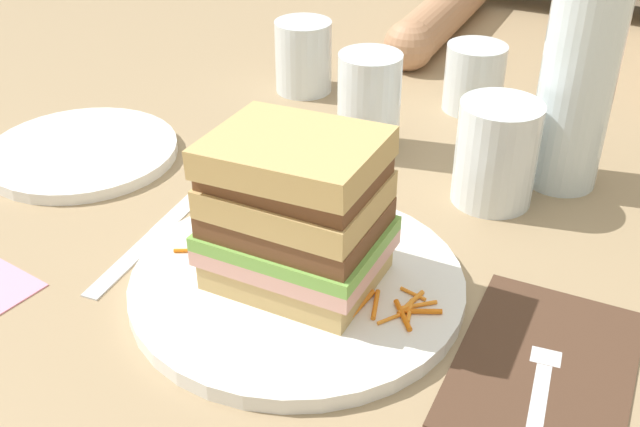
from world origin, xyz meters
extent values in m
plane|color=#9E8460|center=(0.00, 0.00, 0.00)|extent=(3.00, 3.00, 0.00)
cylinder|color=white|center=(0.00, -0.01, 0.01)|extent=(0.25, 0.25, 0.01)
cube|color=tan|center=(0.00, -0.01, 0.02)|extent=(0.12, 0.09, 0.02)
cube|color=#E0A393|center=(0.00, -0.01, 0.04)|extent=(0.13, 0.10, 0.01)
cube|color=#7AB74C|center=(0.00, -0.01, 0.05)|extent=(0.13, 0.10, 0.01)
cube|color=brown|center=(0.00, -0.01, 0.07)|extent=(0.12, 0.09, 0.02)
cube|color=tan|center=(0.00, -0.01, 0.08)|extent=(0.12, 0.09, 0.02)
cube|color=brown|center=(0.00, -0.01, 0.10)|extent=(0.11, 0.09, 0.01)
cube|color=tan|center=(0.00, -0.01, 0.12)|extent=(0.12, 0.09, 0.03)
cylinder|color=orange|center=(-0.06, -0.02, 0.01)|extent=(0.03, 0.01, 0.00)
cylinder|color=orange|center=(-0.09, -0.01, 0.01)|extent=(0.03, 0.02, 0.00)
cylinder|color=orange|center=(-0.05, 0.00, 0.01)|extent=(0.02, 0.01, 0.00)
cylinder|color=orange|center=(-0.09, 0.01, 0.01)|extent=(0.02, 0.01, 0.00)
cylinder|color=orange|center=(-0.06, -0.02, 0.01)|extent=(0.03, 0.02, 0.00)
cylinder|color=orange|center=(-0.08, 0.01, 0.01)|extent=(0.02, 0.01, 0.00)
cylinder|color=orange|center=(0.07, -0.01, 0.01)|extent=(0.01, 0.03, 0.00)
cylinder|color=orange|center=(0.09, -0.01, 0.01)|extent=(0.01, 0.02, 0.00)
cylinder|color=orange|center=(0.09, -0.02, 0.01)|extent=(0.02, 0.03, 0.00)
cylinder|color=orange|center=(0.08, -0.02, 0.01)|extent=(0.01, 0.02, 0.00)
cylinder|color=orange|center=(0.09, 0.01, 0.01)|extent=(0.02, 0.01, 0.00)
cylinder|color=orange|center=(0.10, -0.01, 0.01)|extent=(0.03, 0.02, 0.00)
cylinder|color=orange|center=(0.09, 0.00, 0.01)|extent=(0.01, 0.03, 0.00)
cylinder|color=orange|center=(0.09, 0.00, 0.01)|extent=(0.02, 0.02, 0.00)
cylinder|color=orange|center=(0.06, -0.02, 0.01)|extent=(0.01, 0.03, 0.00)
cube|color=#4C3323|center=(0.19, -0.01, 0.00)|extent=(0.11, 0.17, 0.00)
cube|color=silver|center=(0.19, -0.06, 0.00)|extent=(0.02, 0.11, 0.00)
cube|color=silver|center=(0.19, 0.00, 0.00)|extent=(0.02, 0.02, 0.00)
cylinder|color=silver|center=(0.19, 0.03, 0.00)|extent=(0.01, 0.04, 0.00)
cylinder|color=silver|center=(0.19, 0.03, 0.00)|extent=(0.01, 0.04, 0.00)
cylinder|color=silver|center=(0.18, 0.03, 0.00)|extent=(0.01, 0.04, 0.00)
cylinder|color=silver|center=(0.17, 0.03, 0.00)|extent=(0.01, 0.04, 0.00)
cube|color=silver|center=(-0.14, -0.03, 0.00)|extent=(0.02, 0.10, 0.00)
cube|color=silver|center=(-0.14, 0.07, 0.00)|extent=(0.02, 0.11, 0.00)
cylinder|color=white|center=(0.10, 0.19, 0.05)|extent=(0.07, 0.07, 0.09)
cylinder|color=orange|center=(0.10, 0.19, 0.03)|extent=(0.07, 0.07, 0.05)
cylinder|color=silver|center=(0.15, 0.25, 0.12)|extent=(0.07, 0.07, 0.25)
cylinder|color=silver|center=(0.03, 0.37, 0.04)|extent=(0.07, 0.07, 0.07)
cylinder|color=silver|center=(-0.04, 0.23, 0.05)|extent=(0.06, 0.06, 0.10)
cylinder|color=silver|center=(-0.17, 0.34, 0.04)|extent=(0.07, 0.07, 0.08)
cylinder|color=white|center=(-0.29, 0.09, 0.01)|extent=(0.19, 0.19, 0.01)
cylinder|color=tan|center=(-0.08, 0.60, 0.03)|extent=(0.06, 0.29, 0.06)
sphere|color=tan|center=(-0.08, 0.45, 0.03)|extent=(0.06, 0.06, 0.06)
camera|label=1|loc=(0.21, -0.41, 0.36)|focal=42.94mm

